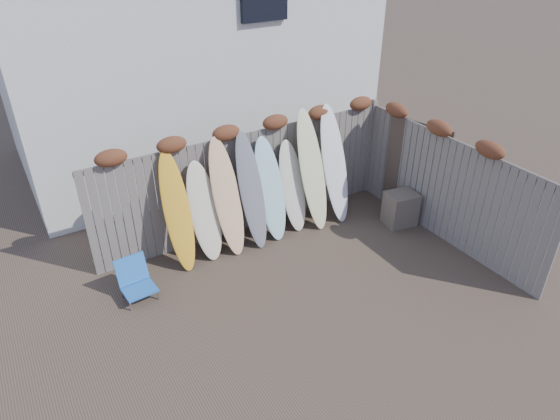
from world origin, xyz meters
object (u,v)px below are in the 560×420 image
beach_chair (135,280)px  surfboard_0 (177,212)px  lattice_panel (415,170)px  wooden_crate (400,209)px

beach_chair → surfboard_0: size_ratio=0.31×
beach_chair → lattice_panel: bearing=-4.0°
beach_chair → wooden_crate: (5.19, -0.57, 0.03)m
lattice_panel → beach_chair: bearing=161.8°
beach_chair → lattice_panel: (5.64, -0.39, 0.69)m
beach_chair → surfboard_0: (0.98, 0.47, 0.72)m
wooden_crate → lattice_panel: lattice_panel is taller
wooden_crate → lattice_panel: (0.45, 0.18, 0.66)m
beach_chair → wooden_crate: 5.22m
wooden_crate → beach_chair: bearing=173.7°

